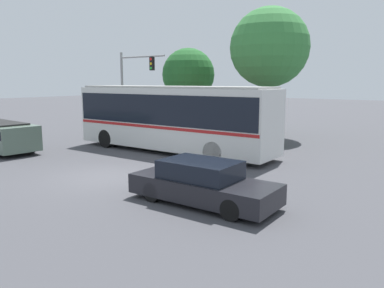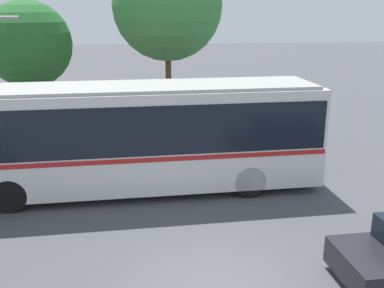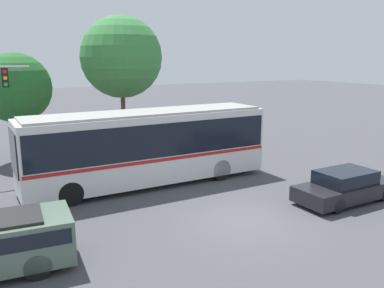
# 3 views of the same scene
# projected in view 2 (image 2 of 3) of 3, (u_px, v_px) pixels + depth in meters

# --- Properties ---
(ground_plane) EXTENTS (140.00, 140.00, 0.00)m
(ground_plane) POSITION_uv_depth(u_px,v_px,m) (213.00, 284.00, 9.59)
(ground_plane) COLOR #444449
(city_bus) EXTENTS (11.36, 2.67, 3.41)m
(city_bus) POSITION_uv_depth(u_px,v_px,m) (140.00, 132.00, 14.10)
(city_bus) COLOR silver
(city_bus) RESTS_ON ground
(flowering_hedge) EXTENTS (6.98, 1.03, 1.46)m
(flowering_hedge) POSITION_uv_depth(u_px,v_px,m) (148.00, 130.00, 18.99)
(flowering_hedge) COLOR #286028
(flowering_hedge) RESTS_ON ground
(street_tree_left) EXTENTS (3.85, 3.85, 6.06)m
(street_tree_left) POSITION_uv_depth(u_px,v_px,m) (28.00, 44.00, 19.99)
(street_tree_left) COLOR brown
(street_tree_left) RESTS_ON ground
(street_tree_centre) EXTENTS (5.07, 5.07, 8.33)m
(street_tree_centre) POSITION_uv_depth(u_px,v_px,m) (167.00, 6.00, 20.71)
(street_tree_centre) COLOR brown
(street_tree_centre) RESTS_ON ground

